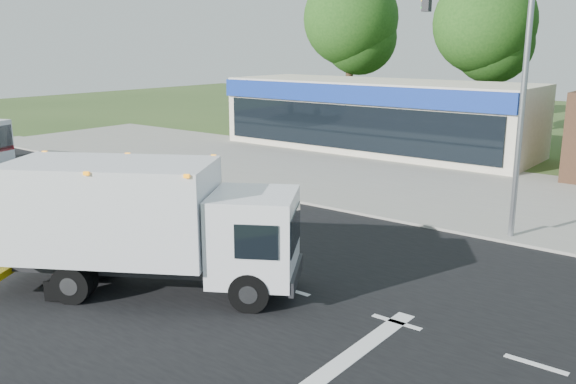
# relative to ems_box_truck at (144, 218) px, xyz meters

# --- Properties ---
(ground) EXTENTS (120.00, 120.00, 0.00)m
(ground) POSITION_rel_ems_box_truck_xyz_m (2.84, 2.17, -1.89)
(ground) COLOR #385123
(ground) RESTS_ON ground
(road_asphalt) EXTENTS (60.00, 14.00, 0.02)m
(road_asphalt) POSITION_rel_ems_box_truck_xyz_m (2.84, 2.17, -1.88)
(road_asphalt) COLOR black
(road_asphalt) RESTS_ON ground
(sidewalk) EXTENTS (60.00, 2.40, 0.12)m
(sidewalk) POSITION_rel_ems_box_truck_xyz_m (2.84, 10.37, -1.83)
(sidewalk) COLOR gray
(sidewalk) RESTS_ON ground
(parking_apron) EXTENTS (60.00, 9.00, 0.02)m
(parking_apron) POSITION_rel_ems_box_truck_xyz_m (2.84, 16.17, -1.88)
(parking_apron) COLOR gray
(parking_apron) RESTS_ON ground
(lane_markings) EXTENTS (55.20, 7.00, 0.01)m
(lane_markings) POSITION_rel_ems_box_truck_xyz_m (4.19, 0.82, -1.87)
(lane_markings) COLOR silver
(lane_markings) RESTS_ON road_asphalt
(ems_box_truck) EXTENTS (7.52, 5.73, 3.28)m
(ems_box_truck) POSITION_rel_ems_box_truck_xyz_m (0.00, 0.00, 0.00)
(ems_box_truck) COLOR black
(ems_box_truck) RESTS_ON ground
(emergency_worker) EXTENTS (0.73, 0.73, 1.82)m
(emergency_worker) POSITION_rel_ems_box_truck_xyz_m (-0.83, 1.58, -0.99)
(emergency_worker) COLOR tan
(emergency_worker) RESTS_ON ground
(retail_strip_mall) EXTENTS (18.00, 6.20, 4.00)m
(retail_strip_mall) POSITION_rel_ems_box_truck_xyz_m (-6.16, 22.10, 0.12)
(retail_strip_mall) COLOR beige
(retail_strip_mall) RESTS_ON ground
(traffic_signal_pole) EXTENTS (3.51, 0.25, 8.00)m
(traffic_signal_pole) POSITION_rel_ems_box_truck_xyz_m (5.19, 9.77, 3.03)
(traffic_signal_pole) COLOR gray
(traffic_signal_pole) RESTS_ON ground
(background_trees) EXTENTS (36.77, 7.39, 12.10)m
(background_trees) POSITION_rel_ems_box_truck_xyz_m (1.99, 30.34, 5.49)
(background_trees) COLOR #332114
(background_trees) RESTS_ON ground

